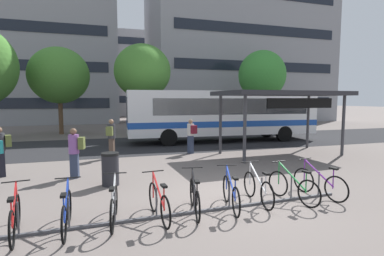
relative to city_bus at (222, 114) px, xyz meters
The scene contains 25 objects.
ground 11.11m from the city_bus, 112.00° to the right, with size 200.00×200.00×0.00m, color #6B605B.
bus_lane_asphalt 4.47m from the city_bus, behind, with size 80.00×7.20×0.01m, color #232326.
city_bus is the anchor object (origin of this frame).
bike_rack 12.31m from the city_bus, 116.05° to the right, with size 8.17×0.35×0.70m.
parked_bicycle_red_0 14.35m from the city_bus, 129.28° to the right, with size 0.52×1.71×0.99m.
parked_bicycle_blue_1 13.81m from the city_bus, 126.21° to the right, with size 0.52×1.72×0.99m.
parked_bicycle_white_2 13.18m from the city_bus, 123.23° to the right, with size 0.52×1.72×0.99m.
parked_bicycle_red_3 12.76m from the city_bus, 119.37° to the right, with size 0.52×1.72×0.99m.
parked_bicycle_black_4 12.28m from the city_bus, 116.03° to the right, with size 0.53×1.70×0.99m.
parked_bicycle_blue_5 11.90m from the city_bus, 111.99° to the right, with size 0.55×1.70×0.99m.
parked_bicycle_white_6 11.45m from the city_bus, 108.39° to the right, with size 0.52×1.72×0.99m.
parked_bicycle_green_7 11.36m from the city_bus, 103.62° to the right, with size 0.57×1.69×0.99m.
parked_bicycle_purple_8 11.09m from the city_bus, 99.10° to the right, with size 0.58×1.69×0.99m.
transit_shelter 5.32m from the city_bus, 79.75° to the right, with size 6.24×3.42×3.06m.
commuter_olive_pack_0 7.88m from the city_bus, 152.68° to the right, with size 0.48×0.60×1.78m.
commuter_olive_pack_1 10.71m from the city_bus, 140.76° to the right, with size 0.57×0.40×1.71m.
commuter_olive_pack_3 12.24m from the city_bus, 151.32° to the right, with size 0.60×0.47×1.74m.
commuter_maroon_pack_4 4.84m from the city_bus, 131.53° to the right, with size 0.48×0.60×1.69m.
trash_bin 10.82m from the city_bus, 131.78° to the right, with size 0.55×0.55×1.03m.
street_tree_1 11.11m from the city_bus, 46.07° to the left, with size 4.47×4.47×7.33m.
street_tree_2 7.66m from the city_bus, 127.21° to the left, with size 4.31×4.31×6.92m.
street_tree_3 12.91m from the city_bus, 145.15° to the left, with size 4.45×4.45×6.63m.
building_left_wing 27.73m from the city_bus, 121.60° to the left, with size 17.57×13.87×15.35m.
building_right_wing 22.05m from the city_bus, 61.53° to the left, with size 22.35×11.30×20.05m.
building_centre_block 36.39m from the city_bus, 100.25° to the left, with size 14.87×11.11×13.60m.
Camera 1 is at (-3.28, -7.12, 2.66)m, focal length 27.38 mm.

